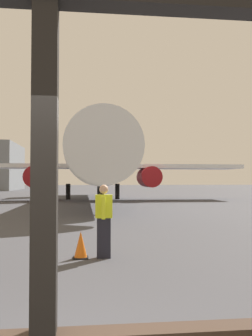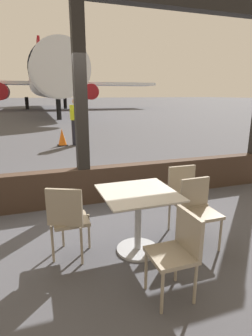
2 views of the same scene
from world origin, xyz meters
The scene contains 5 objects.
ground_plane centered at (0.00, 40.00, 0.00)m, with size 220.00×220.00×0.00m, color #424247.
window_frame centered at (0.00, 0.00, 1.25)m, with size 7.69×0.24×3.51m.
airplane centered at (1.22, 29.62, 3.46)m, with size 28.19×32.79×10.41m.
ground_crew_worker centered at (0.79, 5.79, 0.90)m, with size 0.40×0.57×1.74m.
traffic_cone centered at (0.25, 5.82, 0.30)m, with size 0.36×0.36×0.64m.
Camera 1 is at (0.31, -2.98, 1.84)m, focal length 39.20 mm.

